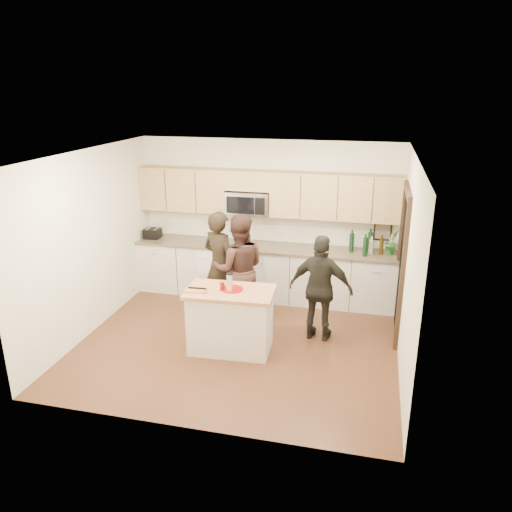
% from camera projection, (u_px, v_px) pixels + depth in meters
% --- Properties ---
extents(floor, '(4.50, 4.50, 0.00)m').
position_uv_depth(floor, '(239.00, 341.00, 7.29)').
color(floor, '#532D1C').
rests_on(floor, ground).
extents(room_shell, '(4.52, 4.02, 2.71)m').
position_uv_depth(room_shell, '(237.00, 227.00, 6.72)').
color(room_shell, beige).
rests_on(room_shell, ground).
extents(back_cabinetry, '(4.50, 0.66, 0.94)m').
position_uv_depth(back_cabinetry, '(264.00, 271.00, 8.69)').
color(back_cabinetry, beige).
rests_on(back_cabinetry, ground).
extents(upper_cabinetry, '(4.50, 0.33, 0.75)m').
position_uv_depth(upper_cabinetry, '(268.00, 192.00, 8.36)').
color(upper_cabinetry, tan).
rests_on(upper_cabinetry, ground).
extents(microwave, '(0.76, 0.41, 0.40)m').
position_uv_depth(microwave, '(248.00, 203.00, 8.47)').
color(microwave, silver).
rests_on(microwave, ground).
extents(doorway, '(0.06, 1.25, 2.20)m').
position_uv_depth(doorway, '(402.00, 259.00, 7.25)').
color(doorway, black).
rests_on(doorway, ground).
extents(framed_picture, '(0.30, 0.03, 0.38)m').
position_uv_depth(framed_picture, '(383.00, 229.00, 8.26)').
color(framed_picture, black).
rests_on(framed_picture, ground).
extents(dish_towel, '(0.34, 0.60, 0.48)m').
position_uv_depth(dish_towel, '(208.00, 253.00, 8.61)').
color(dish_towel, white).
rests_on(dish_towel, ground).
extents(island, '(1.24, 0.76, 0.90)m').
position_uv_depth(island, '(231.00, 320.00, 6.94)').
color(island, beige).
rests_on(island, ground).
extents(red_plate, '(0.30, 0.30, 0.02)m').
position_uv_depth(red_plate, '(232.00, 289.00, 6.82)').
color(red_plate, maroon).
rests_on(red_plate, island).
extents(box_grater, '(0.08, 0.06, 0.25)m').
position_uv_depth(box_grater, '(230.00, 282.00, 6.70)').
color(box_grater, silver).
rests_on(box_grater, red_plate).
extents(drink_glass, '(0.07, 0.07, 0.11)m').
position_uv_depth(drink_glass, '(222.00, 286.00, 6.78)').
color(drink_glass, maroon).
rests_on(drink_glass, island).
extents(cutting_board, '(0.29, 0.19, 0.02)m').
position_uv_depth(cutting_board, '(195.00, 290.00, 6.77)').
color(cutting_board, '#A87046').
rests_on(cutting_board, island).
extents(tongs, '(0.25, 0.04, 0.02)m').
position_uv_depth(tongs, '(197.00, 288.00, 6.80)').
color(tongs, black).
rests_on(tongs, cutting_board).
extents(knife, '(0.19, 0.03, 0.01)m').
position_uv_depth(knife, '(201.00, 291.00, 6.70)').
color(knife, silver).
rests_on(knife, cutting_board).
extents(toaster, '(0.27, 0.25, 0.18)m').
position_uv_depth(toaster, '(153.00, 233.00, 8.94)').
color(toaster, black).
rests_on(toaster, back_cabinetry).
extents(bottle_cluster, '(0.71, 0.33, 0.39)m').
position_uv_depth(bottle_cluster, '(368.00, 243.00, 8.12)').
color(bottle_cluster, black).
rests_on(bottle_cluster, back_cabinetry).
extents(orchid, '(0.30, 0.29, 0.42)m').
position_uv_depth(orchid, '(392.00, 242.00, 8.03)').
color(orchid, '#2E702C').
rests_on(orchid, back_cabinetry).
extents(woman_left, '(0.75, 0.65, 1.73)m').
position_uv_depth(woman_left, '(220.00, 265.00, 7.87)').
color(woman_left, black).
rests_on(woman_left, ground).
extents(woman_center, '(0.99, 0.86, 1.72)m').
position_uv_depth(woman_center, '(239.00, 269.00, 7.68)').
color(woman_center, '#321D19').
rests_on(woman_center, ground).
extents(woman_right, '(0.97, 0.50, 1.58)m').
position_uv_depth(woman_right, '(321.00, 289.00, 7.14)').
color(woman_right, black).
rests_on(woman_right, ground).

